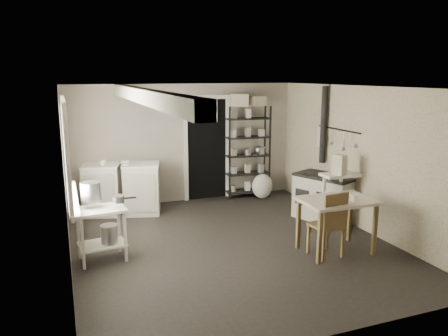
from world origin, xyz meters
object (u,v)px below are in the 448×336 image
object	(u,v)px
flour_sack	(262,187)
stove	(324,195)
shelf_rack	(248,151)
chair	(326,222)
stockpot	(91,192)
prep_table	(101,232)
base_cabinets	(122,189)
work_table	(336,226)

from	to	relation	value
flour_sack	stove	bearing A→B (deg)	-75.03
shelf_rack	chair	xyz separation A→B (m)	(-0.19, -3.14, -0.46)
stockpot	flour_sack	distance (m)	3.99
stove	chair	bearing A→B (deg)	-146.06
prep_table	stockpot	distance (m)	0.56
stockpot	base_cabinets	xyz separation A→B (m)	(0.64, 1.90, -0.48)
stockpot	base_cabinets	bearing A→B (deg)	71.26
work_table	stockpot	bearing A→B (deg)	163.66
chair	flour_sack	world-z (taller)	chair
shelf_rack	stove	xyz separation A→B (m)	(0.66, -1.82, -0.51)
prep_table	shelf_rack	size ratio (longest dim) A/B	0.39
stockpot	stove	size ratio (longest dim) A/B	0.28
work_table	chair	size ratio (longest dim) A/B	1.09
prep_table	base_cabinets	bearing A→B (deg)	74.63
stockpot	flour_sack	size ratio (longest dim) A/B	0.55
chair	flour_sack	size ratio (longest dim) A/B	1.87
stove	chair	xyz separation A→B (m)	(-0.84, -1.33, 0.04)
base_cabinets	prep_table	bearing A→B (deg)	-90.78
shelf_rack	stove	size ratio (longest dim) A/B	1.86
base_cabinets	flour_sack	size ratio (longest dim) A/B	2.77
stockpot	work_table	world-z (taller)	stockpot
flour_sack	stockpot	bearing A→B (deg)	-151.01
stove	shelf_rack	bearing A→B (deg)	86.27
shelf_rack	flour_sack	bearing A→B (deg)	-38.74
stockpot	base_cabinets	distance (m)	2.06
base_cabinets	shelf_rack	bearing A→B (deg)	19.83
work_table	flour_sack	bearing A→B (deg)	85.79
shelf_rack	base_cabinets	bearing A→B (deg)	-169.03
chair	base_cabinets	bearing A→B (deg)	123.37
base_cabinets	work_table	world-z (taller)	base_cabinets
prep_table	chair	distance (m)	3.06
prep_table	stockpot	world-z (taller)	stockpot
work_table	chair	bearing A→B (deg)	-162.14
stove	work_table	distance (m)	1.41
prep_table	work_table	distance (m)	3.24
shelf_rack	work_table	size ratio (longest dim) A/B	1.83
stockpot	stove	bearing A→B (deg)	4.65
flour_sack	shelf_rack	bearing A→B (deg)	135.53
stockpot	stove	xyz separation A→B (m)	(3.86, 0.31, -0.50)
work_table	chair	distance (m)	0.24
prep_table	stove	xyz separation A→B (m)	(3.76, 0.40, 0.04)
stockpot	work_table	bearing A→B (deg)	-16.34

